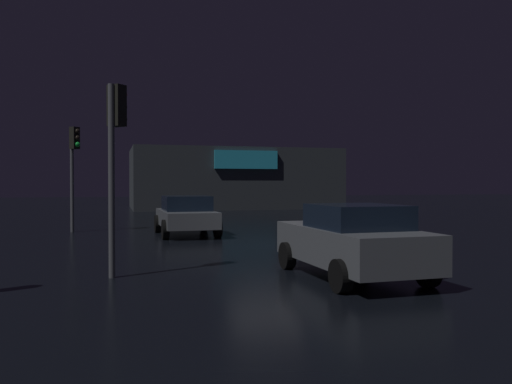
{
  "coord_description": "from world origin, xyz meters",
  "views": [
    {
      "loc": [
        -4.79,
        -15.88,
        1.96
      ],
      "look_at": [
        1.34,
        6.34,
        1.56
      ],
      "focal_mm": 36.5,
      "sensor_mm": 36.0,
      "label": 1
    }
  ],
  "objects_px": {
    "store_building": "(232,179)",
    "car_far": "(186,215)",
    "traffic_signal_cross_left": "(115,137)",
    "car_near": "(352,240)",
    "traffic_signal_opposite": "(74,157)"
  },
  "relations": [
    {
      "from": "store_building",
      "to": "car_far",
      "type": "relative_size",
      "value": 3.84
    },
    {
      "from": "traffic_signal_cross_left",
      "to": "store_building",
      "type": "bearing_deg",
      "value": 72.75
    },
    {
      "from": "store_building",
      "to": "car_far",
      "type": "height_order",
      "value": "store_building"
    },
    {
      "from": "car_near",
      "to": "car_far",
      "type": "relative_size",
      "value": 1.02
    },
    {
      "from": "car_near",
      "to": "store_building",
      "type": "bearing_deg",
      "value": 81.84
    },
    {
      "from": "traffic_signal_cross_left",
      "to": "car_far",
      "type": "xyz_separation_m",
      "value": [
        2.59,
        8.27,
        -2.14
      ]
    },
    {
      "from": "traffic_signal_opposite",
      "to": "car_far",
      "type": "relative_size",
      "value": 1.03
    },
    {
      "from": "store_building",
      "to": "traffic_signal_cross_left",
      "type": "distance_m",
      "value": 30.73
    },
    {
      "from": "store_building",
      "to": "car_near",
      "type": "relative_size",
      "value": 3.76
    },
    {
      "from": "traffic_signal_opposite",
      "to": "traffic_signal_cross_left",
      "type": "distance_m",
      "value": 10.8
    },
    {
      "from": "store_building",
      "to": "traffic_signal_opposite",
      "type": "relative_size",
      "value": 3.75
    },
    {
      "from": "traffic_signal_cross_left",
      "to": "traffic_signal_opposite",
      "type": "bearing_deg",
      "value": 98.24
    },
    {
      "from": "car_near",
      "to": "car_far",
      "type": "xyz_separation_m",
      "value": [
        -2.11,
        9.65,
        -0.01
      ]
    },
    {
      "from": "store_building",
      "to": "car_near",
      "type": "distance_m",
      "value": 31.07
    },
    {
      "from": "traffic_signal_opposite",
      "to": "car_near",
      "type": "xyz_separation_m",
      "value": [
        6.25,
        -12.06,
        -2.21
      ]
    }
  ]
}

